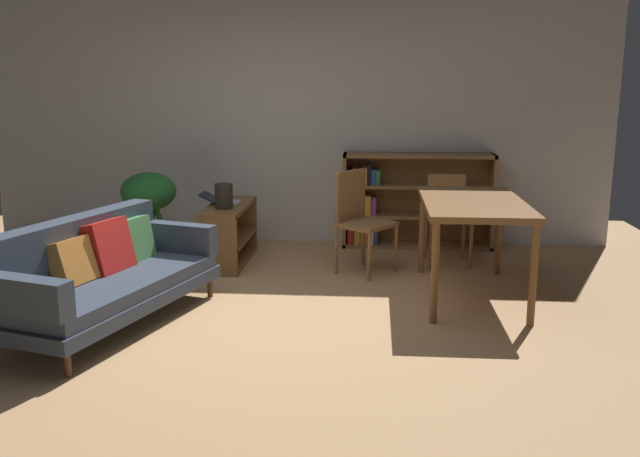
# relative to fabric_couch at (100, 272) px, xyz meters

# --- Properties ---
(ground_plane) EXTENTS (8.16, 8.16, 0.00)m
(ground_plane) POSITION_rel_fabric_couch_xyz_m (1.12, 0.08, -0.38)
(ground_plane) COLOR tan
(back_wall_panel) EXTENTS (6.80, 0.10, 2.70)m
(back_wall_panel) POSITION_rel_fabric_couch_xyz_m (1.12, 2.78, 0.97)
(back_wall_panel) COLOR silver
(back_wall_panel) RESTS_ON ground_plane
(fabric_couch) EXTENTS (1.29, 1.99, 0.77)m
(fabric_couch) POSITION_rel_fabric_couch_xyz_m (0.00, 0.00, 0.00)
(fabric_couch) COLOR #56351E
(fabric_couch) RESTS_ON ground_plane
(media_console) EXTENTS (0.37, 1.08, 0.58)m
(media_console) POSITION_rel_fabric_couch_xyz_m (0.58, 1.77, -0.11)
(media_console) COLOR brown
(media_console) RESTS_ON ground_plane
(open_laptop) EXTENTS (0.38, 0.29, 0.11)m
(open_laptop) POSITION_rel_fabric_couch_xyz_m (0.51, 1.83, 0.22)
(open_laptop) COLOR silver
(open_laptop) RESTS_ON media_console
(desk_speaker) EXTENTS (0.17, 0.17, 0.24)m
(desk_speaker) POSITION_rel_fabric_couch_xyz_m (0.59, 1.55, 0.31)
(desk_speaker) COLOR #2D2823
(desk_speaker) RESTS_ON media_console
(potted_floor_plant) EXTENTS (0.55, 0.55, 0.86)m
(potted_floor_plant) POSITION_rel_fabric_couch_xyz_m (-0.27, 1.95, 0.22)
(potted_floor_plant) COLOR brown
(potted_floor_plant) RESTS_ON ground_plane
(dining_table) EXTENTS (0.80, 1.47, 0.81)m
(dining_table) POSITION_rel_fabric_couch_xyz_m (2.79, 0.86, 0.34)
(dining_table) COLOR brown
(dining_table) RESTS_ON ground_plane
(dining_chair_near) EXTENTS (0.44, 0.44, 0.86)m
(dining_chair_near) POSITION_rel_fabric_couch_xyz_m (2.71, 1.96, 0.11)
(dining_chair_near) COLOR olive
(dining_chair_near) RESTS_ON ground_plane
(dining_chair_far) EXTENTS (0.60, 0.61, 0.94)m
(dining_chair_far) POSITION_rel_fabric_couch_xyz_m (1.86, 1.53, 0.15)
(dining_chair_far) COLOR olive
(dining_chair_far) RESTS_ON ground_plane
(bookshelf) EXTENTS (1.59, 0.32, 1.00)m
(bookshelf) POSITION_rel_fabric_couch_xyz_m (2.35, 2.60, 0.11)
(bookshelf) COLOR olive
(bookshelf) RESTS_ON ground_plane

